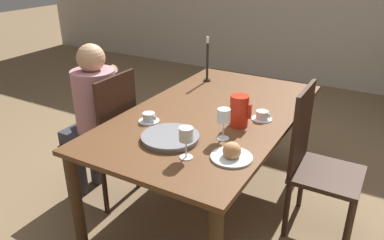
% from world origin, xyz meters
% --- Properties ---
extents(ground_plane, '(20.00, 20.00, 0.00)m').
position_xyz_m(ground_plane, '(0.00, 0.00, 0.00)').
color(ground_plane, '#7F6647').
extents(dining_table, '(1.03, 1.81, 0.74)m').
position_xyz_m(dining_table, '(0.00, 0.00, 0.65)').
color(dining_table, brown).
rests_on(dining_table, ground_plane).
extents(chair_person_side, '(0.42, 0.42, 0.98)m').
position_xyz_m(chair_person_side, '(-0.70, -0.29, 0.51)').
color(chair_person_side, '#331E14').
rests_on(chair_person_side, ground_plane).
extents(chair_opposite, '(0.42, 0.42, 0.98)m').
position_xyz_m(chair_opposite, '(0.70, 0.11, 0.51)').
color(chair_opposite, '#331E14').
rests_on(chair_opposite, ground_plane).
extents(person_seated, '(0.39, 0.41, 1.18)m').
position_xyz_m(person_seated, '(-0.79, -0.30, 0.70)').
color(person_seated, '#33333D').
rests_on(person_seated, ground_plane).
extents(red_pitcher, '(0.14, 0.12, 0.20)m').
position_xyz_m(red_pitcher, '(0.24, -0.10, 0.84)').
color(red_pitcher, red).
rests_on(red_pitcher, dining_table).
extents(wine_glass_water, '(0.08, 0.08, 0.19)m').
position_xyz_m(wine_glass_water, '(0.23, -0.32, 0.87)').
color(wine_glass_water, white).
rests_on(wine_glass_water, dining_table).
extents(wine_glass_juice, '(0.08, 0.08, 0.17)m').
position_xyz_m(wine_glass_juice, '(0.16, -0.61, 0.86)').
color(wine_glass_juice, white).
rests_on(wine_glass_juice, dining_table).
extents(teacup_near_person, '(0.13, 0.13, 0.06)m').
position_xyz_m(teacup_near_person, '(-0.28, -0.33, 0.76)').
color(teacup_near_person, silver).
rests_on(teacup_near_person, dining_table).
extents(teacup_across, '(0.13, 0.13, 0.06)m').
position_xyz_m(teacup_across, '(0.33, 0.06, 0.76)').
color(teacup_across, silver).
rests_on(teacup_across, dining_table).
extents(serving_tray, '(0.34, 0.34, 0.03)m').
position_xyz_m(serving_tray, '(-0.03, -0.48, 0.75)').
color(serving_tray, gray).
rests_on(serving_tray, dining_table).
extents(bread_plate, '(0.22, 0.22, 0.10)m').
position_xyz_m(bread_plate, '(0.37, -0.50, 0.77)').
color(bread_plate, silver).
rests_on(bread_plate, dining_table).
extents(candlestick_tall, '(0.06, 0.06, 0.37)m').
position_xyz_m(candlestick_tall, '(-0.34, 0.57, 0.88)').
color(candlestick_tall, black).
rests_on(candlestick_tall, dining_table).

